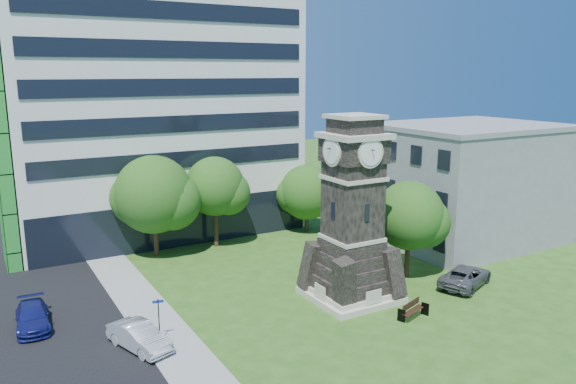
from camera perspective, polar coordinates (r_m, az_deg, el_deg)
ground at (r=35.48m, az=4.29°, el=-12.65°), size 160.00×160.00×0.00m
sidewalk at (r=35.94m, az=-13.41°, el=-12.57°), size 3.00×70.00×0.06m
clock_tower at (r=36.86m, az=6.54°, el=-3.00°), size 5.40×5.40×12.22m
office_tall at (r=54.52m, az=-14.13°, el=11.12°), size 26.20×15.11×28.60m
office_low at (r=52.42m, az=17.68°, el=0.95°), size 15.20×12.20×10.40m
car_street_mid at (r=32.59m, az=-14.88°, el=-14.01°), size 2.84×4.57×1.42m
car_street_north at (r=37.17m, az=-24.53°, el=-11.47°), size 2.15×4.64×1.31m
car_east_lot at (r=41.93m, az=17.58°, el=-8.16°), size 5.65×4.12×1.43m
park_bench at (r=36.01m, az=12.55°, el=-11.56°), size 2.03×0.54×1.05m
street_sign at (r=32.70m, az=-13.00°, el=-12.10°), size 0.61×0.06×2.56m
tree_nw at (r=46.52m, az=-13.37°, el=-0.48°), size 6.97×6.34×8.33m
tree_nc at (r=48.15m, az=-7.36°, el=0.34°), size 5.57×5.06×7.84m
tree_ne at (r=52.59m, az=2.01°, el=-0.17°), size 5.69×5.17×6.39m
tree_east at (r=41.59m, az=12.27°, el=-2.58°), size 5.55×5.04×7.20m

